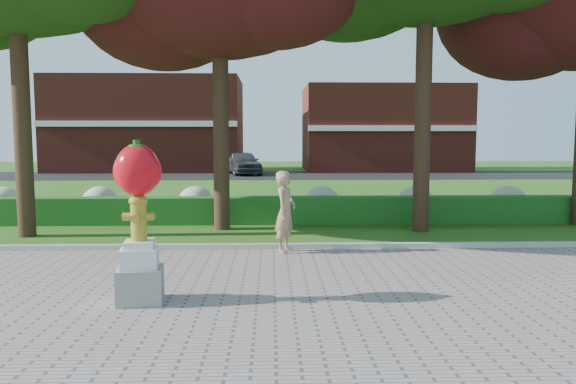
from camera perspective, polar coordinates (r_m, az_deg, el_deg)
name	(u,v)px	position (r m, az deg, el deg)	size (l,w,h in m)	color
ground	(306,284)	(10.05, 1.82, -9.33)	(100.00, 100.00, 0.00)	#2C5A16
walkway	(329,381)	(6.27, 4.17, -18.60)	(40.00, 14.00, 0.04)	gray
curb	(298,247)	(12.95, 1.01, -5.58)	(40.00, 0.18, 0.15)	#ADADA5
lawn_hedge	(292,210)	(16.84, 0.38, -1.85)	(24.00, 0.70, 0.80)	#164D19
hydrangea_row	(308,201)	(17.84, 2.09, -0.95)	(20.10, 1.10, 0.99)	#ABAF86
street	(281,175)	(37.78, -0.77, 1.71)	(50.00, 8.00, 0.02)	black
building_left	(149,125)	(44.70, -13.91, 6.63)	(14.00, 8.00, 7.00)	maroon
building_right	(382,129)	(44.53, 9.51, 6.34)	(12.00, 8.00, 6.40)	maroon
hydrant_sculpture	(139,217)	(8.89, -14.93, -2.49)	(0.76, 0.76, 2.51)	gray
woman	(285,212)	(12.40, -0.26, -2.01)	(0.66, 0.43, 1.81)	#A37F5D
parked_car	(243,163)	(38.65, -4.56, 3.00)	(1.91, 4.74, 1.61)	#393B40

